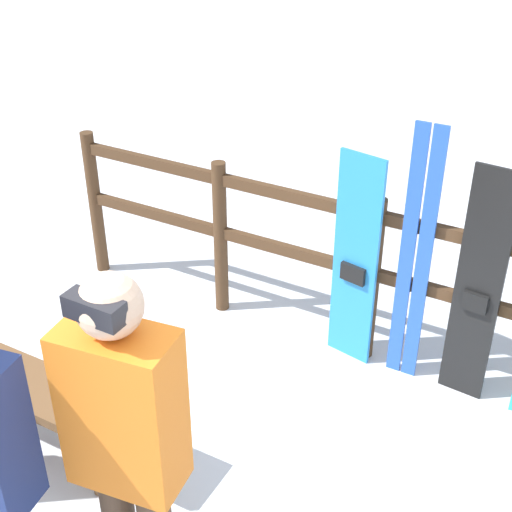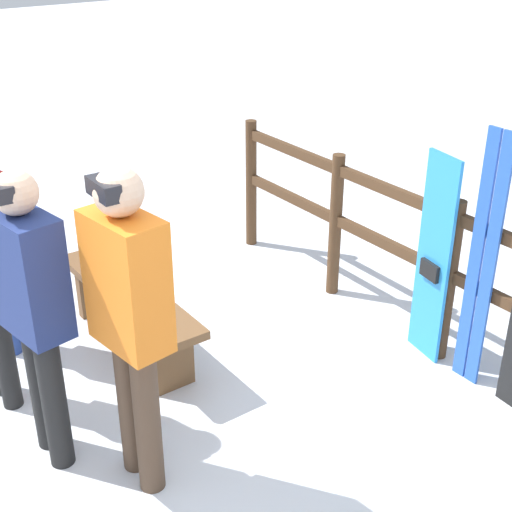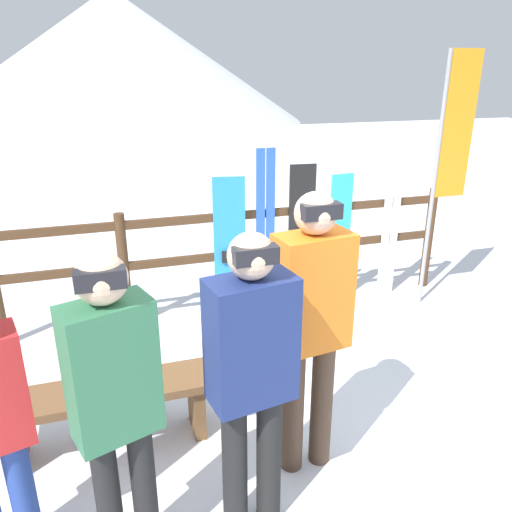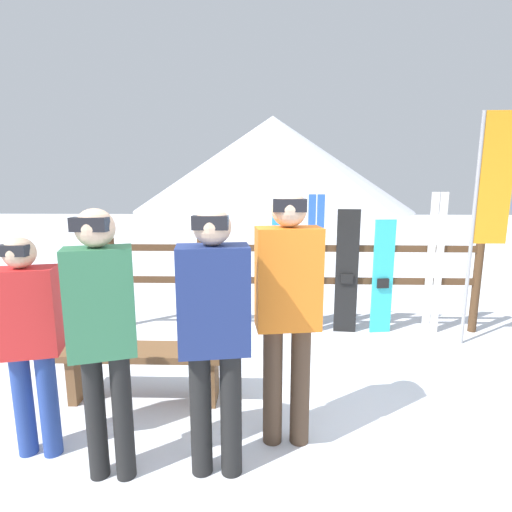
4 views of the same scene
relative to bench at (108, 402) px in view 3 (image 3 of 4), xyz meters
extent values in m
plane|color=white|center=(1.38, -0.45, -0.36)|extent=(40.00, 40.00, 0.00)
cone|color=silver|center=(1.38, 23.71, 2.64)|extent=(18.00, 18.00, 6.00)
cylinder|color=#4C331E|center=(0.23, 1.71, 0.24)|extent=(0.10, 0.10, 1.19)
cylinder|color=#4C331E|center=(1.38, 1.71, 0.24)|extent=(0.10, 0.10, 1.19)
cylinder|color=#4C331E|center=(2.53, 1.71, 0.24)|extent=(0.10, 0.10, 1.19)
cylinder|color=#4C331E|center=(3.69, 1.71, 0.24)|extent=(0.10, 0.10, 1.19)
cube|color=#4C331E|center=(1.38, 1.71, 0.30)|extent=(4.61, 0.05, 0.08)
cube|color=#4C331E|center=(1.38, 1.71, 0.71)|extent=(4.61, 0.05, 0.08)
cube|color=brown|center=(0.00, 0.00, 0.08)|extent=(1.58, 0.36, 0.06)
cube|color=brown|center=(-0.59, 0.00, -0.15)|extent=(0.08, 0.29, 0.41)
cube|color=brown|center=(0.59, 0.00, -0.15)|extent=(0.08, 0.29, 0.41)
cylinder|color=black|center=(-0.02, -0.93, 0.07)|extent=(0.12, 0.12, 0.84)
cylinder|color=black|center=(0.15, -0.93, 0.07)|extent=(0.12, 0.12, 0.84)
cube|color=#33724C|center=(0.07, -0.93, 0.82)|extent=(0.44, 0.33, 0.67)
sphere|color=#D8B293|center=(0.07, -0.93, 1.27)|extent=(0.23, 0.23, 0.23)
cube|color=black|center=(0.07, -1.00, 1.30)|extent=(0.21, 0.08, 0.08)
cylinder|color=navy|center=(-0.44, -0.73, 0.02)|extent=(0.13, 0.13, 0.75)
cylinder|color=black|center=(0.64, -0.87, 0.07)|extent=(0.14, 0.14, 0.85)
cylinder|color=black|center=(0.84, -0.87, 0.07)|extent=(0.14, 0.14, 0.85)
cube|color=navy|center=(0.74, -0.87, 0.83)|extent=(0.47, 0.31, 0.67)
sphere|color=#D8B293|center=(0.74, -0.87, 1.28)|extent=(0.23, 0.23, 0.23)
cube|color=black|center=(0.74, -0.94, 1.31)|extent=(0.21, 0.08, 0.08)
cylinder|color=#4C3828|center=(1.11, -0.54, 0.09)|extent=(0.14, 0.14, 0.89)
cylinder|color=#4C3828|center=(1.31, -0.54, 0.09)|extent=(0.14, 0.14, 0.89)
cube|color=orange|center=(1.21, -0.54, 0.88)|extent=(0.47, 0.30, 0.70)
sphere|color=#D8B293|center=(1.21, -0.54, 1.35)|extent=(0.24, 0.24, 0.24)
cube|color=black|center=(1.21, -0.62, 1.38)|extent=(0.22, 0.08, 0.08)
cube|color=#288CE0|center=(1.28, 1.66, 0.38)|extent=(0.32, 0.08, 1.48)
cube|color=black|center=(1.28, 1.63, 0.31)|extent=(0.18, 0.06, 0.12)
cube|color=blue|center=(1.61, 1.66, 0.51)|extent=(0.09, 0.02, 1.74)
cube|color=blue|center=(1.71, 1.66, 0.51)|extent=(0.09, 0.02, 1.74)
cube|color=black|center=(2.05, 1.66, 0.42)|extent=(0.28, 0.05, 1.56)
cube|color=black|center=(2.05, 1.63, 0.34)|extent=(0.15, 0.04, 0.12)
cube|color=#2DBFCC|center=(2.50, 1.66, 0.36)|extent=(0.26, 0.06, 1.43)
cube|color=black|center=(2.50, 1.63, 0.29)|extent=(0.15, 0.05, 0.12)
cube|color=white|center=(3.07, 1.66, 0.53)|extent=(0.09, 0.02, 1.76)
cube|color=white|center=(3.18, 1.66, 0.53)|extent=(0.09, 0.02, 1.76)
cylinder|color=#99999E|center=(3.37, 1.32, 0.96)|extent=(0.04, 0.04, 2.63)
cube|color=orange|center=(3.57, 1.32, 1.56)|extent=(0.36, 0.01, 1.44)
camera|label=1|loc=(2.61, -2.04, 2.74)|focal=50.00mm
camera|label=2|loc=(4.05, -1.82, 2.55)|focal=50.00mm
camera|label=3|loc=(0.11, -2.95, 2.09)|focal=35.00mm
camera|label=4|loc=(1.06, -3.20, 1.54)|focal=28.00mm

